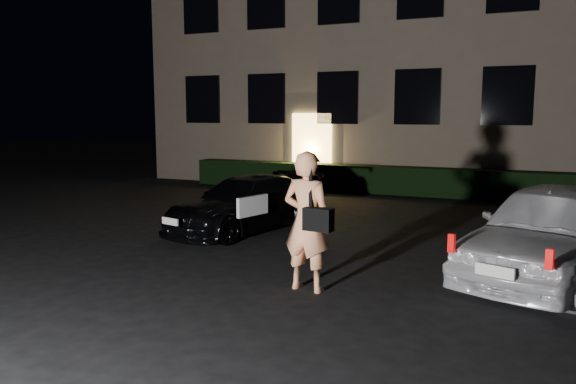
% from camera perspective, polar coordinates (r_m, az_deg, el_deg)
% --- Properties ---
extents(ground, '(80.00, 80.00, 0.00)m').
position_cam_1_polar(ground, '(8.00, -3.43, -10.14)').
color(ground, black).
rests_on(ground, ground).
extents(building, '(20.00, 8.11, 12.00)m').
position_cam_1_polar(building, '(22.29, 15.36, 16.76)').
color(building, '#756453').
rests_on(building, ground).
extents(hedge, '(15.00, 0.70, 0.85)m').
position_cam_1_polar(hedge, '(17.71, 12.45, 1.09)').
color(hedge, black).
rests_on(hedge, ground).
extents(sedan, '(2.55, 4.25, 1.15)m').
position_cam_1_polar(sedan, '(12.02, -4.34, -1.19)').
color(sedan, black).
rests_on(sedan, ground).
extents(hatch, '(3.00, 4.63, 1.47)m').
position_cam_1_polar(hatch, '(9.35, 25.24, -3.59)').
color(hatch, silver).
rests_on(hatch, ground).
extents(man, '(0.82, 0.55, 1.98)m').
position_cam_1_polar(man, '(7.85, 1.98, -2.98)').
color(man, '#FFA36E').
rests_on(man, ground).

